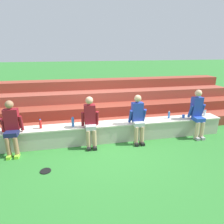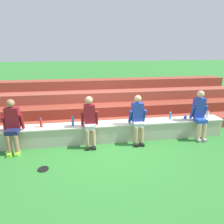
{
  "view_description": "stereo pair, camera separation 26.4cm",
  "coord_description": "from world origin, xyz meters",
  "px_view_note": "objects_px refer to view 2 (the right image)",
  "views": [
    {
      "loc": [
        -0.97,
        -5.18,
        2.69
      ],
      "look_at": [
        0.14,
        0.24,
        0.9
      ],
      "focal_mm": 31.68,
      "sensor_mm": 36.0,
      "label": 1
    },
    {
      "loc": [
        -0.71,
        -5.23,
        2.69
      ],
      "look_at": [
        0.14,
        0.24,
        0.9
      ],
      "focal_mm": 31.68,
      "sensor_mm": 36.0,
      "label": 2
    }
  ],
  "objects_px": {
    "water_bottle_near_right": "(41,123)",
    "plastic_cup_middle": "(185,117)",
    "person_left_of_center": "(90,120)",
    "frisbee": "(43,169)",
    "water_bottle_mid_right": "(170,116)",
    "plastic_cup_right_end": "(5,127)",
    "person_far_left": "(13,124)",
    "water_bottle_near_left": "(73,121)",
    "person_center": "(138,118)",
    "person_right_of_center": "(200,114)",
    "water_bottle_mid_left": "(208,114)"
  },
  "relations": [
    {
      "from": "plastic_cup_middle",
      "to": "frisbee",
      "type": "height_order",
      "value": "plastic_cup_middle"
    },
    {
      "from": "plastic_cup_middle",
      "to": "plastic_cup_right_end",
      "type": "bearing_deg",
      "value": -179.6
    },
    {
      "from": "water_bottle_near_right",
      "to": "plastic_cup_middle",
      "type": "relative_size",
      "value": 2.68
    },
    {
      "from": "person_center",
      "to": "plastic_cup_middle",
      "type": "distance_m",
      "value": 1.67
    },
    {
      "from": "water_bottle_mid_right",
      "to": "plastic_cup_right_end",
      "type": "bearing_deg",
      "value": -178.89
    },
    {
      "from": "person_left_of_center",
      "to": "plastic_cup_middle",
      "type": "xyz_separation_m",
      "value": [
        3.02,
        0.25,
        -0.17
      ]
    },
    {
      "from": "water_bottle_mid_right",
      "to": "water_bottle_near_right",
      "type": "bearing_deg",
      "value": -179.15
    },
    {
      "from": "water_bottle_near_right",
      "to": "person_left_of_center",
      "type": "bearing_deg",
      "value": -10.31
    },
    {
      "from": "person_left_of_center",
      "to": "water_bottle_near_right",
      "type": "relative_size",
      "value": 5.37
    },
    {
      "from": "person_far_left",
      "to": "frisbee",
      "type": "bearing_deg",
      "value": -49.96
    },
    {
      "from": "person_far_left",
      "to": "water_bottle_near_left",
      "type": "height_order",
      "value": "person_far_left"
    },
    {
      "from": "water_bottle_near_right",
      "to": "plastic_cup_right_end",
      "type": "relative_size",
      "value": 2.19
    },
    {
      "from": "water_bottle_near_right",
      "to": "plastic_cup_right_end",
      "type": "bearing_deg",
      "value": -177.82
    },
    {
      "from": "person_far_left",
      "to": "water_bottle_mid_left",
      "type": "distance_m",
      "value": 5.85
    },
    {
      "from": "person_left_of_center",
      "to": "person_center",
      "type": "xyz_separation_m",
      "value": [
        1.38,
        -0.03,
        -0.01
      ]
    },
    {
      "from": "person_right_of_center",
      "to": "plastic_cup_right_end",
      "type": "xyz_separation_m",
      "value": [
        -5.65,
        0.21,
        -0.18
      ]
    },
    {
      "from": "person_far_left",
      "to": "water_bottle_near_right",
      "type": "xyz_separation_m",
      "value": [
        0.67,
        0.26,
        -0.09
      ]
    },
    {
      "from": "water_bottle_near_left",
      "to": "plastic_cup_middle",
      "type": "xyz_separation_m",
      "value": [
        3.5,
        0.04,
        -0.08
      ]
    },
    {
      "from": "water_bottle_near_right",
      "to": "water_bottle_near_left",
      "type": "bearing_deg",
      "value": -2.45
    },
    {
      "from": "person_left_of_center",
      "to": "plastic_cup_right_end",
      "type": "distance_m",
      "value": 2.33
    },
    {
      "from": "water_bottle_near_left",
      "to": "water_bottle_mid_left",
      "type": "xyz_separation_m",
      "value": [
        4.29,
        0.08,
        -0.03
      ]
    },
    {
      "from": "water_bottle_mid_left",
      "to": "plastic_cup_middle",
      "type": "bearing_deg",
      "value": -176.67
    },
    {
      "from": "person_left_of_center",
      "to": "water_bottle_near_left",
      "type": "distance_m",
      "value": 0.53
    },
    {
      "from": "person_right_of_center",
      "to": "person_center",
      "type": "bearing_deg",
      "value": -179.26
    },
    {
      "from": "person_center",
      "to": "water_bottle_near_right",
      "type": "distance_m",
      "value": 2.76
    },
    {
      "from": "water_bottle_mid_right",
      "to": "person_left_of_center",
      "type": "bearing_deg",
      "value": -173.12
    },
    {
      "from": "water_bottle_mid_right",
      "to": "water_bottle_mid_left",
      "type": "height_order",
      "value": "water_bottle_mid_right"
    },
    {
      "from": "person_far_left",
      "to": "person_center",
      "type": "bearing_deg",
      "value": -0.27
    },
    {
      "from": "water_bottle_near_right",
      "to": "water_bottle_near_left",
      "type": "relative_size",
      "value": 0.96
    },
    {
      "from": "person_far_left",
      "to": "frisbee",
      "type": "distance_m",
      "value": 1.56
    },
    {
      "from": "person_left_of_center",
      "to": "frisbee",
      "type": "distance_m",
      "value": 1.74
    },
    {
      "from": "person_far_left",
      "to": "water_bottle_near_right",
      "type": "relative_size",
      "value": 5.35
    },
    {
      "from": "frisbee",
      "to": "water_bottle_mid_right",
      "type": "bearing_deg",
      "value": 20.23
    },
    {
      "from": "water_bottle_near_left",
      "to": "plastic_cup_right_end",
      "type": "bearing_deg",
      "value": 179.95
    },
    {
      "from": "water_bottle_near_left",
      "to": "frisbee",
      "type": "relative_size",
      "value": 1.14
    },
    {
      "from": "water_bottle_mid_left",
      "to": "plastic_cup_right_end",
      "type": "relative_size",
      "value": 1.86
    },
    {
      "from": "person_center",
      "to": "water_bottle_mid_right",
      "type": "height_order",
      "value": "person_center"
    },
    {
      "from": "person_left_of_center",
      "to": "person_far_left",
      "type": "bearing_deg",
      "value": -179.75
    },
    {
      "from": "person_right_of_center",
      "to": "water_bottle_mid_left",
      "type": "distance_m",
      "value": 0.58
    },
    {
      "from": "person_center",
      "to": "frisbee",
      "type": "height_order",
      "value": "person_center"
    },
    {
      "from": "water_bottle_mid_right",
      "to": "water_bottle_near_left",
      "type": "relative_size",
      "value": 0.83
    },
    {
      "from": "person_center",
      "to": "water_bottle_near_left",
      "type": "distance_m",
      "value": 1.88
    },
    {
      "from": "water_bottle_near_right",
      "to": "person_right_of_center",
      "type": "bearing_deg",
      "value": -3.02
    },
    {
      "from": "person_center",
      "to": "person_right_of_center",
      "type": "relative_size",
      "value": 0.96
    },
    {
      "from": "water_bottle_mid_left",
      "to": "frisbee",
      "type": "bearing_deg",
      "value": -164.8
    },
    {
      "from": "plastic_cup_middle",
      "to": "person_far_left",
      "type": "bearing_deg",
      "value": -177.08
    },
    {
      "from": "person_center",
      "to": "water_bottle_mid_right",
      "type": "relative_size",
      "value": 6.12
    },
    {
      "from": "water_bottle_near_left",
      "to": "person_far_left",
      "type": "bearing_deg",
      "value": -171.98
    },
    {
      "from": "water_bottle_near_left",
      "to": "plastic_cup_middle",
      "type": "distance_m",
      "value": 3.5
    },
    {
      "from": "person_left_of_center",
      "to": "plastic_cup_middle",
      "type": "distance_m",
      "value": 3.03
    }
  ]
}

